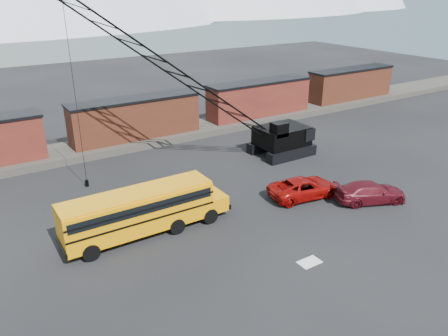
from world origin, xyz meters
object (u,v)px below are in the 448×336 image
object	(u,v)px
maroon_suv	(370,192)
crawler_crane	(185,79)
school_bus	(143,210)
red_pickup	(304,188)

from	to	relation	value
maroon_suv	crawler_crane	world-z (taller)	crawler_crane
school_bus	red_pickup	distance (m)	12.92
red_pickup	maroon_suv	world-z (taller)	maroon_suv
red_pickup	maroon_suv	size ratio (longest dim) A/B	1.04
red_pickup	maroon_suv	distance (m)	5.07
school_bus	crawler_crane	xyz separation A→B (m)	(7.69, 8.24, 6.48)
red_pickup	crawler_crane	bearing A→B (deg)	36.21
maroon_suv	crawler_crane	bearing A→B (deg)	56.92
school_bus	crawler_crane	world-z (taller)	crawler_crane
school_bus	crawler_crane	size ratio (longest dim) A/B	0.53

